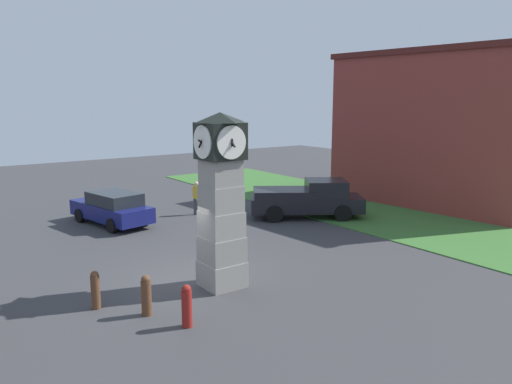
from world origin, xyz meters
TOP-DOWN VIEW (x-y plane):
  - ground_plane at (0.00, 0.00)m, footprint 66.93×66.93m
  - clock_tower at (1.08, 0.40)m, footprint 1.60×1.56m
  - bollard_near_tower at (2.95, -1.81)m, footprint 0.27×0.27m
  - bollard_mid_row at (1.70, -2.36)m, footprint 0.27×0.27m
  - bollard_far_row at (0.49, -3.31)m, footprint 0.25×0.25m
  - car_far_lot at (-8.38, 0.39)m, footprint 4.73×2.58m
  - pickup_truck at (-4.16, 8.53)m, footprint 4.58×5.51m
  - pedestrian_by_cars at (-7.86, 4.51)m, footprint 0.39×0.46m
  - warehouse_blue_far at (-2.75, 17.87)m, footprint 11.64×8.79m
  - grass_verge_far at (0.18, 12.27)m, footprint 40.16×7.40m

SIDE VIEW (x-z plane):
  - ground_plane at x=0.00m, z-range 0.00..0.00m
  - grass_verge_far at x=0.18m, z-range 0.00..0.04m
  - bollard_far_row at x=0.49m, z-range 0.01..1.08m
  - bollard_mid_row at x=1.70m, z-range 0.01..1.12m
  - bollard_near_tower at x=2.95m, z-range 0.01..1.12m
  - car_far_lot at x=-8.38m, z-range 0.01..1.54m
  - pickup_truck at x=-4.16m, z-range 0.00..1.85m
  - pedestrian_by_cars at x=-7.86m, z-range 0.12..1.79m
  - clock_tower at x=1.08m, z-range 0.04..5.34m
  - warehouse_blue_far at x=-2.75m, z-range 0.01..8.22m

